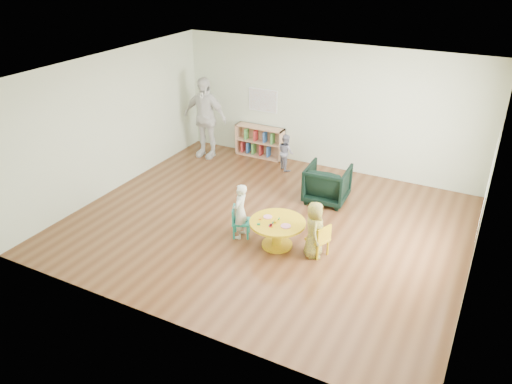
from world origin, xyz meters
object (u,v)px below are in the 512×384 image
activity_table (277,229)px  toddler (286,152)px  adult_caretaker (205,118)px  kid_chair_right (320,239)px  child_right (314,230)px  bookshelf (260,141)px  child_left (240,211)px  kid_chair_left (239,221)px  armchair (327,184)px

activity_table → toddler: (-1.21, 3.00, 0.09)m
toddler → adult_caretaker: 2.12m
activity_table → kid_chair_right: size_ratio=1.65×
child_right → bookshelf: bearing=16.5°
bookshelf → toddler: bearing=-26.5°
kid_chair_right → toddler: bearing=55.8°
child_left → child_right: 1.35m
child_left → child_right: bearing=86.5°
kid_chair_left → kid_chair_right: kid_chair_right is taller
activity_table → child_left: bearing=-178.1°
child_right → toddler: (-1.86, 2.98, -0.07)m
armchair → adult_caretaker: bearing=-18.2°
bookshelf → child_left: (1.39, -3.46, 0.14)m
activity_table → toddler: 3.23m
child_right → child_left: bearing=69.3°
bookshelf → child_left: size_ratio=1.19×
kid_chair_left → kid_chair_right: 1.48m
kid_chair_left → toddler: bearing=165.6°
adult_caretaker → kid_chair_left: bearing=-49.6°
kid_chair_left → bookshelf: bearing=178.1°
bookshelf → adult_caretaker: size_ratio=0.62×
activity_table → armchair: 1.97m
bookshelf → child_left: bearing=-68.1°
child_left → adult_caretaker: adult_caretaker is taller
activity_table → bookshelf: bearing=121.3°
armchair → adult_caretaker: size_ratio=0.43×
kid_chair_right → adult_caretaker: size_ratio=0.30×
kid_chair_right → armchair: (-0.57, 1.90, 0.07)m
armchair → child_right: (0.48, -1.95, 0.11)m
kid_chair_right → bookshelf: 4.41m
toddler → kid_chair_left: bearing=138.1°
toddler → bookshelf: bearing=12.7°
kid_chair_right → child_left: 1.46m
bookshelf → toddler: size_ratio=1.44×
child_left → child_right: (1.35, 0.04, -0.01)m
kid_chair_left → bookshelf: size_ratio=0.47×
bookshelf → toddler: toddler is taller
activity_table → child_left: (-0.70, -0.02, 0.18)m
armchair → kid_chair_left: bearing=61.8°
activity_table → adult_caretaker: size_ratio=0.49×
child_right → toddler: child_right is taller
activity_table → kid_chair_right: kid_chair_right is taller
kid_chair_right → bookshelf: bookshelf is taller
kid_chair_right → toddler: size_ratio=0.69×
kid_chair_left → kid_chair_right: size_ratio=0.98×
kid_chair_left → child_left: bearing=52.0°
kid_chair_right → armchair: 1.99m
kid_chair_left → armchair: size_ratio=0.68×
armchair → bookshelf: bearing=-36.8°
kid_chair_left → kid_chair_right: bearing=69.5°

